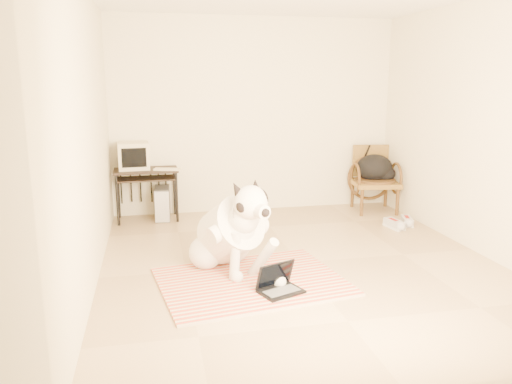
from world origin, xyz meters
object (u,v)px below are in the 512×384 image
object	(u,v)px
computer_desk	(146,177)
rattan_chair	(374,179)
pc_tower	(163,203)
laptop	(279,284)
crt_monitor	(134,156)
backpack	(376,169)
dog	(231,233)

from	to	relation	value
computer_desk	rattan_chair	size ratio (longest dim) A/B	0.91
computer_desk	rattan_chair	world-z (taller)	rattan_chair
computer_desk	pc_tower	distance (m)	0.43
laptop	crt_monitor	size ratio (longest dim) A/B	1.05
laptop	backpack	world-z (taller)	backpack
dog	crt_monitor	world-z (taller)	crt_monitor
pc_tower	rattan_chair	xyz separation A→B (m)	(2.99, -0.17, 0.25)
crt_monitor	backpack	world-z (taller)	crt_monitor
backpack	crt_monitor	bearing A→B (deg)	176.46
rattan_chair	laptop	bearing A→B (deg)	-129.17
backpack	dog	bearing A→B (deg)	-141.39
laptop	backpack	distance (m)	3.32
laptop	computer_desk	distance (m)	2.95
computer_desk	crt_monitor	size ratio (longest dim) A/B	2.01
laptop	pc_tower	world-z (taller)	pc_tower
pc_tower	rattan_chair	size ratio (longest dim) A/B	0.51
pc_tower	crt_monitor	bearing A→B (deg)	172.26
computer_desk	backpack	distance (m)	3.22
dog	laptop	size ratio (longest dim) A/B	2.73
crt_monitor	pc_tower	size ratio (longest dim) A/B	0.89
laptop	backpack	size ratio (longest dim) A/B	0.79
laptop	rattan_chair	distance (m)	3.28
computer_desk	rattan_chair	bearing A→B (deg)	-2.57
crt_monitor	backpack	bearing A→B (deg)	-3.54
dog	laptop	bearing A→B (deg)	-61.57
dog	laptop	xyz separation A→B (m)	(0.33, -0.60, -0.31)
dog	rattan_chair	size ratio (longest dim) A/B	1.30
pc_tower	computer_desk	bearing A→B (deg)	-173.43
pc_tower	laptop	bearing A→B (deg)	-70.83
dog	computer_desk	bearing A→B (deg)	111.34
laptop	rattan_chair	bearing A→B (deg)	50.83
computer_desk	backpack	bearing A→B (deg)	-2.46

